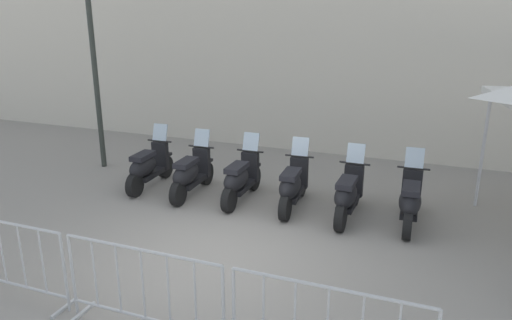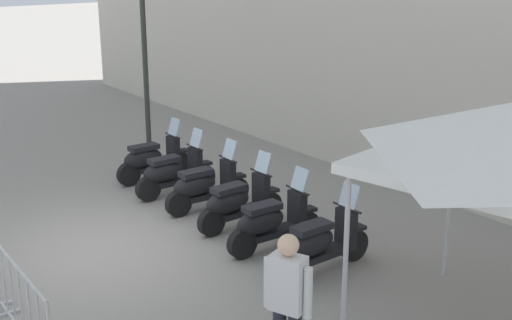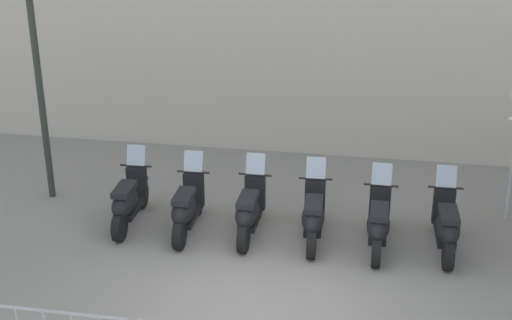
{
  "view_description": "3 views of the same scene",
  "coord_description": "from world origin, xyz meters",
  "views": [
    {
      "loc": [
        1.65,
        -6.28,
        3.55
      ],
      "look_at": [
        0.37,
        1.45,
        1.11
      ],
      "focal_mm": 33.73,
      "sensor_mm": 36.0,
      "label": 1
    },
    {
      "loc": [
        8.14,
        -5.35,
        4.28
      ],
      "look_at": [
        1.13,
        2.31,
        1.18
      ],
      "focal_mm": 45.88,
      "sensor_mm": 36.0,
      "label": 2
    },
    {
      "loc": [
        -0.22,
        -8.1,
        5.56
      ],
      "look_at": [
        0.04,
        2.47,
        1.26
      ],
      "focal_mm": 49.51,
      "sensor_mm": 36.0,
      "label": 3
    }
  ],
  "objects": [
    {
      "name": "motorcycle_5",
      "position": [
        2.99,
        1.64,
        0.45
      ],
      "size": [
        0.65,
        1.72,
        1.24
      ],
      "color": "black",
      "rests_on": "ground"
    },
    {
      "name": "motorcycle_2",
      "position": [
        -0.07,
        2.24,
        0.45
      ],
      "size": [
        0.68,
        1.71,
        1.24
      ],
      "color": "black",
      "rests_on": "ground"
    },
    {
      "name": "motorcycle_1",
      "position": [
        -1.1,
        2.38,
        0.45
      ],
      "size": [
        0.65,
        1.72,
        1.24
      ],
      "color": "black",
      "rests_on": "ground"
    },
    {
      "name": "street_lamp",
      "position": [
        -3.71,
        3.88,
        3.19
      ],
      "size": [
        0.36,
        0.36,
        5.22
      ],
      "color": "#2D332D",
      "rests_on": "ground"
    },
    {
      "name": "ground_plane",
      "position": [
        0.0,
        0.0,
        0.0
      ],
      "size": [
        120.0,
        120.0,
        0.0
      ],
      "primitive_type": "plane",
      "color": "gray"
    },
    {
      "name": "barrier_segment_2",
      "position": [
        1.68,
        -2.25,
        0.52
      ],
      "size": [
        1.98,
        0.81,
        1.07
      ],
      "color": "#B2B5B7",
      "rests_on": "ground"
    },
    {
      "name": "officer_near_row_end",
      "position": [
        4.35,
        -0.73,
        0.98
      ],
      "size": [
        0.54,
        0.29,
        1.73
      ],
      "color": "#23232D",
      "rests_on": "ground"
    },
    {
      "name": "motorcycle_4",
      "position": [
        1.95,
        1.76,
        0.45
      ],
      "size": [
        0.7,
        1.71,
        1.24
      ],
      "color": "black",
      "rests_on": "ground"
    },
    {
      "name": "motorcycle_0",
      "position": [
        -2.1,
        2.68,
        0.45
      ],
      "size": [
        0.64,
        1.72,
        1.24
      ],
      "color": "black",
      "rests_on": "ground"
    },
    {
      "name": "motorcycle_3",
      "position": [
        0.96,
        2.04,
        0.45
      ],
      "size": [
        0.62,
        1.72,
        1.24
      ],
      "color": "black",
      "rests_on": "ground"
    }
  ]
}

